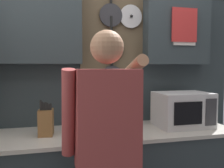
# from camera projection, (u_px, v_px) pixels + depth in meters

# --- Properties ---
(back_wall_unit) EXTENTS (2.61, 0.23, 2.44)m
(back_wall_unit) POSITION_uv_depth(u_px,v_px,m) (109.00, 62.00, 2.37)
(back_wall_unit) COLOR #2D383D
(back_wall_unit) RESTS_ON ground_plane
(microwave) EXTENTS (0.48, 0.37, 0.31)m
(microwave) POSITION_uv_depth(u_px,v_px,m) (183.00, 109.00, 2.27)
(microwave) COLOR silver
(microwave) RESTS_ON base_cabinet_counter
(knife_block) EXTENTS (0.13, 0.16, 0.29)m
(knife_block) POSITION_uv_depth(u_px,v_px,m) (46.00, 122.00, 1.98)
(knife_block) COLOR brown
(knife_block) RESTS_ON base_cabinet_counter
(utensil_crock) EXTENTS (0.11, 0.11, 0.35)m
(utensil_crock) POSITION_uv_depth(u_px,v_px,m) (77.00, 123.00, 2.04)
(utensil_crock) COLOR white
(utensil_crock) RESTS_ON base_cabinet_counter
(person) EXTENTS (0.54, 0.64, 1.65)m
(person) POSITION_uv_depth(u_px,v_px,m) (107.00, 140.00, 1.54)
(person) COLOR #383842
(person) RESTS_ON ground_plane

